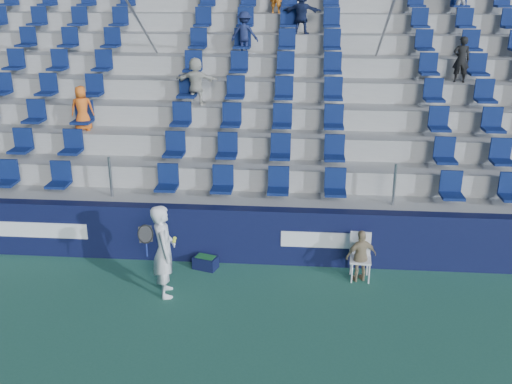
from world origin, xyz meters
TOP-DOWN VIEW (x-y plane):
  - ground at (0.00, 0.00)m, footprint 70.00×70.00m
  - sponsor_wall at (0.00, 3.15)m, footprint 24.00×0.32m
  - grandstand at (-0.00, 8.24)m, footprint 24.00×8.17m
  - tennis_player at (-1.42, 1.67)m, footprint 0.70×0.75m
  - line_judge_chair at (2.29, 2.65)m, footprint 0.44×0.45m
  - line_judge at (2.29, 2.50)m, footprint 0.68×0.45m
  - ball_bin at (-0.84, 2.75)m, footprint 0.55×0.44m

SIDE VIEW (x-z plane):
  - ground at x=0.00m, z-range 0.00..0.00m
  - ball_bin at x=-0.84m, z-range 0.01..0.28m
  - line_judge at x=2.29m, z-range 0.00..1.07m
  - line_judge_chair at x=2.29m, z-range 0.07..1.01m
  - sponsor_wall at x=0.00m, z-range 0.00..1.20m
  - tennis_player at x=-1.42m, z-range 0.00..1.81m
  - grandstand at x=0.00m, z-range -1.18..5.45m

